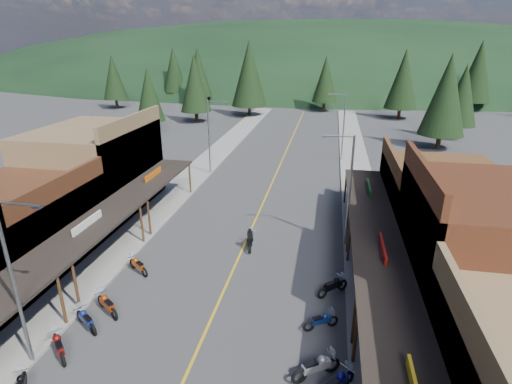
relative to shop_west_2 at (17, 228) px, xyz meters
The scene contains 34 objects.
ground 14.09m from the shop_west_2, ahead, with size 220.00×220.00×0.00m, color #38383A.
centerline 23.03m from the shop_west_2, 53.07° to the left, with size 0.15×90.00×0.01m, color gold.
sidewalk_west 19.14m from the shop_west_2, 74.56° to the left, with size 3.40×94.00×0.15m, color gray.
sidewalk_east 29.07m from the shop_west_2, 39.18° to the left, with size 3.40×94.00×0.15m, color gray.
shop_west_2 is the anchor object (origin of this frame).
shop_west_3 9.65m from the shop_west_2, 90.18° to the left, with size 10.90×10.20×8.20m.
shop_east_2 27.55m from the shop_west_2, ahead, with size 10.90×9.00×8.20m.
shop_east_3 29.13m from the shop_west_2, 19.24° to the left, with size 10.90×10.20×6.20m.
streetlight_0 10.45m from the shop_west_2, 48.55° to the right, with size 2.16×0.18×8.00m.
streetlight_1 21.50m from the shop_west_2, 71.48° to the left, with size 2.16×0.18×8.00m.
streetlight_2 21.73m from the shop_west_2, 16.92° to the left, with size 2.16×0.18×8.00m.
streetlight_3 35.12m from the shop_west_2, 53.81° to the left, with size 2.16×0.18×8.00m.
ridge_hill 134.03m from the shop_west_2, 84.11° to the left, with size 310.00×140.00×60.00m, color black.
pine_0 65.88m from the shop_west_2, 113.52° to the left, with size 5.04×5.04×11.00m.
pine_1 69.22m from the shop_west_2, 98.53° to the left, with size 5.88×5.88×12.50m.
pine_2 56.69m from the shop_west_2, 86.19° to the left, with size 6.72×6.72×14.00m.
pine_3 66.82m from the shop_west_2, 74.57° to the left, with size 5.04×5.04×11.00m.
pine_4 66.55m from the shop_west_2, 61.42° to the left, with size 5.88×5.88×12.50m.
pine_5 85.16m from the shop_west_2, 55.81° to the left, with size 6.72×6.72×14.00m.
pine_7 76.65m from the shop_west_2, 103.80° to the left, with size 5.88×5.88×12.50m.
pine_8 39.33m from the shop_west_2, 102.15° to the left, with size 4.48×4.48×10.00m.
pine_9 57.58m from the shop_west_2, 48.91° to the left, with size 4.93×4.93×10.80m.
pine_10 48.67m from the shop_west_2, 95.02° to the left, with size 5.38×5.38×11.60m.
pine_11 49.79m from the shop_west_2, 47.08° to the left, with size 5.82×5.82×12.40m.
bike_west_5 10.59m from the shop_west_2, 42.95° to the right, with size 0.71×2.12×1.21m, color maroon, non-canonical shape.
bike_west_6 9.52m from the shop_west_2, 33.58° to the right, with size 0.69×2.06×1.17m, color navy, non-canonical shape.
bike_west_7 9.23m from the shop_west_2, 25.16° to the right, with size 0.72×2.15×1.23m, color #B3390C, non-canonical shape.
bike_west_8 8.21m from the shop_west_2, ahead, with size 0.67×2.01×1.15m, color #BC4B0D, non-canonical shape.
bike_east_5 21.45m from the shop_west_2, 19.21° to the right, with size 0.75×2.26×1.29m, color navy, non-canonical shape.
bike_east_6 20.40m from the shop_west_2, 17.82° to the right, with size 0.76×2.29×1.31m, color gray, non-canonical shape.
bike_east_7 19.78m from the shop_west_2, ahead, with size 0.62×1.86×1.06m, color navy, non-canonical shape.
bike_east_8 20.10m from the shop_west_2, ahead, with size 0.71×2.13×1.22m, color black, non-canonical shape.
rider_on_bike 15.14m from the shop_west_2, 18.06° to the left, with size 1.02×2.21×1.62m.
pedestrian_east_b 22.87m from the shop_west_2, 20.66° to the left, with size 0.84×0.49×1.74m, color brown.
Camera 1 is at (5.48, -18.12, 13.72)m, focal length 28.00 mm.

